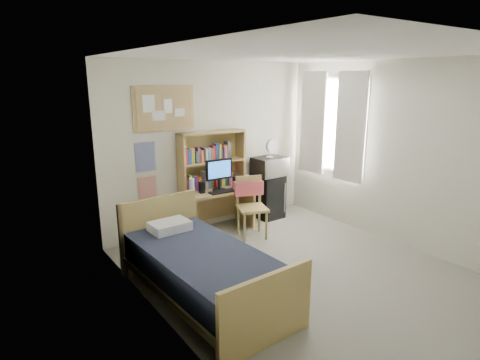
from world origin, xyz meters
TOP-DOWN VIEW (x-y plane):
  - floor at (0.00, 0.00)m, footprint 3.60×4.20m
  - ceiling at (0.00, 0.00)m, footprint 3.60×4.20m
  - wall_back at (0.00, 2.10)m, footprint 3.60×0.04m
  - wall_left at (-1.80, 0.00)m, footprint 0.04×4.20m
  - wall_right at (1.80, 0.00)m, footprint 0.04×4.20m
  - window_unit at (1.75, 1.20)m, footprint 0.10×1.40m
  - curtain_left at (1.72, 0.80)m, footprint 0.04×0.55m
  - curtain_right at (1.72, 1.60)m, footprint 0.04×0.55m
  - bulletin_board at (-0.78, 2.08)m, footprint 0.94×0.03m
  - poster_wave at (-1.10, 2.09)m, footprint 0.30×0.01m
  - poster_japan at (-1.10, 2.09)m, footprint 0.28×0.01m
  - desk at (-0.08, 1.80)m, footprint 1.10×0.57m
  - desk_chair at (0.21, 1.28)m, footprint 0.59×0.59m
  - mini_fridge at (0.96, 1.84)m, footprint 0.45×0.45m
  - bed at (-1.27, 0.17)m, footprint 1.10×2.07m
  - hutch at (-0.08, 1.95)m, footprint 1.08×0.31m
  - monitor at (-0.08, 1.74)m, footprint 0.44×0.05m
  - keyboard at (-0.09, 1.60)m, footprint 0.46×0.16m
  - speaker_left at (-0.38, 1.75)m, footprint 0.07×0.07m
  - speaker_right at (0.22, 1.73)m, footprint 0.07×0.07m
  - water_bottle at (-0.57, 1.71)m, footprint 0.08×0.08m
  - hoodie at (0.27, 1.47)m, footprint 0.47×0.28m
  - microwave at (0.96, 1.82)m, footprint 0.54×0.41m
  - desk_fan at (0.96, 1.82)m, footprint 0.23×0.23m
  - pillow at (-1.30, 0.92)m, footprint 0.47×0.34m

SIDE VIEW (x-z plane):
  - floor at x=0.00m, z-range -0.02..0.00m
  - bed at x=-1.27m, z-range 0.00..0.56m
  - desk at x=-0.08m, z-range 0.00..0.68m
  - mini_fridge at x=0.96m, z-range 0.00..0.75m
  - desk_chair at x=0.21m, z-range 0.00..0.92m
  - pillow at x=-1.30m, z-range 0.56..0.67m
  - keyboard at x=-0.09m, z-range 0.68..0.70m
  - hoodie at x=0.27m, z-range 0.60..0.82m
  - speaker_left at x=-0.38m, z-range 0.68..0.85m
  - speaker_right at x=0.22m, z-range 0.68..0.85m
  - poster_japan at x=-1.10m, z-range 0.60..0.96m
  - water_bottle at x=-0.57m, z-range 0.68..0.93m
  - microwave at x=0.96m, z-range 0.75..1.06m
  - monitor at x=-0.08m, z-range 0.68..1.14m
  - hutch at x=-0.08m, z-range 0.68..1.55m
  - desk_fan at x=0.96m, z-range 1.06..1.34m
  - poster_wave at x=-1.10m, z-range 1.04..1.46m
  - wall_back at x=0.00m, z-range 0.00..2.60m
  - wall_left at x=-1.80m, z-range 0.00..2.60m
  - wall_right at x=1.80m, z-range 0.00..2.60m
  - window_unit at x=1.75m, z-range 0.75..2.45m
  - curtain_left at x=1.72m, z-range 0.75..2.45m
  - curtain_right at x=1.72m, z-range 0.75..2.45m
  - bulletin_board at x=-0.78m, z-range 1.60..2.24m
  - ceiling at x=0.00m, z-range 2.59..2.61m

